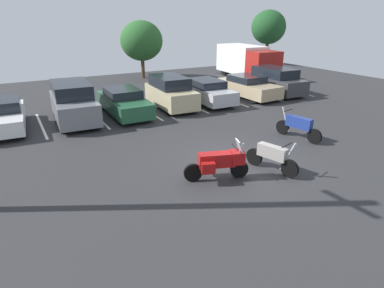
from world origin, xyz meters
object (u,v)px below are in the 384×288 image
(car_silver, at_px, (207,91))
(motorcycle_touring, at_px, (219,162))
(car_grey, at_px, (73,103))
(motorcycle_second, at_px, (298,126))
(car_tan, at_px, (248,87))
(car_charcoal, at_px, (275,81))
(car_white, at_px, (2,116))
(car_green, at_px, (124,102))
(car_champagne, at_px, (171,92))
(box_truck, at_px, (247,61))
(motorcycle_third, at_px, (272,156))

(car_silver, bearing_deg, motorcycle_touring, -119.71)
(car_grey, bearing_deg, motorcycle_second, -43.26)
(car_tan, height_order, car_charcoal, car_charcoal)
(motorcycle_second, bearing_deg, car_white, 145.52)
(car_silver, distance_m, car_tan, 3.29)
(motorcycle_touring, height_order, car_green, car_green)
(car_champagne, height_order, car_silver, car_champagne)
(car_grey, relative_size, box_truck, 0.70)
(motorcycle_second, distance_m, car_silver, 7.65)
(car_grey, xyz_separation_m, car_charcoal, (13.84, -0.11, -0.10))
(box_truck, bearing_deg, car_silver, -142.53)
(motorcycle_third, bearing_deg, car_tan, 55.70)
(car_grey, height_order, car_champagne, car_grey)
(motorcycle_touring, bearing_deg, motorcycle_second, 16.37)
(motorcycle_second, relative_size, car_green, 0.47)
(motorcycle_touring, relative_size, box_truck, 0.32)
(car_white, height_order, car_silver, car_silver)
(car_charcoal, relative_size, box_truck, 0.71)
(motorcycle_third, height_order, car_champagne, car_champagne)
(car_tan, bearing_deg, car_charcoal, -1.12)
(car_champagne, height_order, car_charcoal, car_champagne)
(car_white, distance_m, car_green, 6.00)
(car_grey, relative_size, car_champagne, 1.07)
(motorcycle_second, distance_m, car_charcoal, 9.47)
(car_champagne, distance_m, car_charcoal, 8.23)
(motorcycle_third, distance_m, car_tan, 11.64)
(motorcycle_touring, relative_size, car_grey, 0.45)
(motorcycle_touring, relative_size, car_charcoal, 0.45)
(motorcycle_touring, distance_m, motorcycle_third, 2.03)
(car_green, distance_m, car_charcoal, 11.17)
(motorcycle_touring, xyz_separation_m, car_green, (-0.23, 9.22, 0.05))
(car_white, relative_size, box_truck, 0.68)
(car_silver, bearing_deg, car_grey, 179.53)
(car_tan, bearing_deg, car_silver, -179.91)
(car_grey, xyz_separation_m, box_truck, (16.11, 6.04, 0.50))
(car_green, bearing_deg, car_silver, -0.08)
(car_grey, bearing_deg, car_green, -1.29)
(car_silver, distance_m, box_truck, 10.06)
(motorcycle_third, xyz_separation_m, car_silver, (3.27, 9.61, 0.16))
(motorcycle_touring, distance_m, car_green, 9.22)
(car_white, bearing_deg, motorcycle_third, -50.28)
(car_grey, bearing_deg, motorcycle_third, -63.25)
(car_tan, bearing_deg, box_truck, 52.53)
(car_grey, height_order, car_green, car_grey)
(motorcycle_touring, height_order, box_truck, box_truck)
(motorcycle_third, relative_size, car_champagne, 0.47)
(motorcycle_third, bearing_deg, car_white, 129.72)
(car_silver, relative_size, car_tan, 0.97)
(car_silver, xyz_separation_m, car_charcoal, (5.69, -0.04, 0.17))
(car_white, relative_size, car_charcoal, 0.96)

